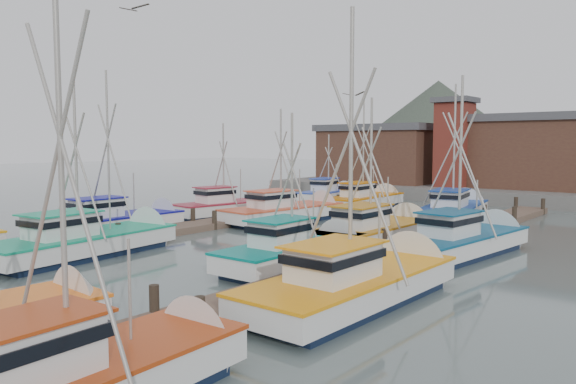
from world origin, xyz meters
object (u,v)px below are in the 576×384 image
Objects in this scene: boat_8 at (289,212)px; lookout_tower at (454,142)px; boat_12 at (367,200)px; boat_4 at (93,241)px.

lookout_tower is at bearing 89.86° from boat_8.
boat_8 is 10.13m from boat_12.
lookout_tower reaches higher than boat_12.
lookout_tower is 0.86× the size of boat_12.
boat_4 is at bearing -92.24° from boat_12.
boat_4 reaches higher than boat_8.
boat_4 is at bearing -83.40° from boat_8.
boat_12 is at bearing 82.68° from boat_4.
boat_12 is at bearing -101.60° from lookout_tower.
boat_4 is at bearing -94.29° from lookout_tower.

